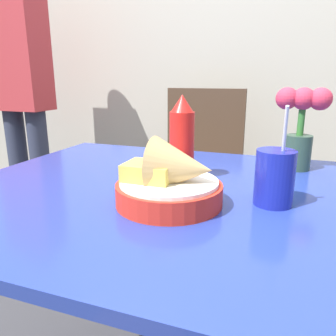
# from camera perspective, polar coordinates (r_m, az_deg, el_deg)

# --- Properties ---
(wall_window) EXTENTS (7.00, 0.06, 2.60)m
(wall_window) POSITION_cam_1_polar(r_m,az_deg,el_deg) (2.02, 12.92, 23.94)
(wall_window) COLOR #B7B2A3
(wall_window) RESTS_ON ground_plane
(dining_table) EXTENTS (1.03, 0.87, 0.73)m
(dining_table) POSITION_cam_1_polar(r_m,az_deg,el_deg) (0.85, -1.03, -9.91)
(dining_table) COLOR #233893
(dining_table) RESTS_ON ground_plane
(chair_far_window) EXTENTS (0.40, 0.40, 0.94)m
(chair_far_window) POSITION_cam_1_polar(r_m,az_deg,el_deg) (1.67, 5.59, 0.18)
(chair_far_window) COLOR #473323
(chair_far_window) RESTS_ON ground_plane
(food_basket) EXTENTS (0.23, 0.23, 0.15)m
(food_basket) POSITION_cam_1_polar(r_m,az_deg,el_deg) (0.69, 0.79, -2.35)
(food_basket) COLOR red
(food_basket) RESTS_ON dining_table
(ketchup_bottle) EXTENTS (0.07, 0.07, 0.22)m
(ketchup_bottle) POSITION_cam_1_polar(r_m,az_deg,el_deg) (0.86, 2.43, 5.04)
(ketchup_bottle) COLOR red
(ketchup_bottle) RESTS_ON dining_table
(drink_cup) EXTENTS (0.08, 0.08, 0.21)m
(drink_cup) POSITION_cam_1_polar(r_m,az_deg,el_deg) (0.73, 18.03, -1.88)
(drink_cup) COLOR #192399
(drink_cup) RESTS_ON dining_table
(flower_vase) EXTENTS (0.15, 0.08, 0.24)m
(flower_vase) POSITION_cam_1_polar(r_m,az_deg,el_deg) (1.02, 22.14, 7.34)
(flower_vase) COLOR #2D4738
(flower_vase) RESTS_ON dining_table
(person_standing) EXTENTS (0.32, 0.19, 1.68)m
(person_standing) POSITION_cam_1_polar(r_m,az_deg,el_deg) (2.03, -24.38, 13.63)
(person_standing) COLOR #2D3347
(person_standing) RESTS_ON ground_plane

